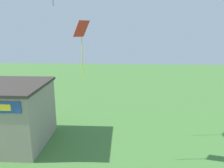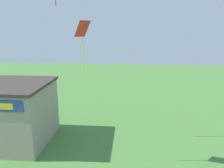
% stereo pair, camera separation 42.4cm
% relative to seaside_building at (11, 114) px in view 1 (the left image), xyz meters
% --- Properties ---
extents(seaside_building, '(6.38, 6.58, 5.58)m').
position_rel_seaside_building_xyz_m(seaside_building, '(0.00, 0.00, 0.00)').
color(seaside_building, gray).
rests_on(seaside_building, ground_plane).
extents(kite_red_diamond, '(1.16, 1.19, 3.88)m').
position_rel_seaside_building_xyz_m(kite_red_diamond, '(7.15, -2.69, 7.02)').
color(kite_red_diamond, red).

